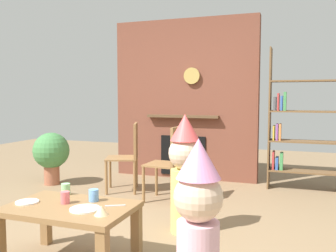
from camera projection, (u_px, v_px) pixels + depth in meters
The scene contains 16 objects.
ground_plane at pixel (136, 244), 3.10m from camera, with size 12.00×12.00×0.00m, color #846B4C.
brick_fireplace_feature at pixel (185, 100), 5.56m from camera, with size 2.20×0.28×2.40m.
bookshelf at pixel (298, 124), 4.86m from camera, with size 0.90×0.28×1.90m.
coffee_table at pixel (70, 216), 2.70m from camera, with size 0.93×0.61×0.45m.
paper_cup_near_left at pixel (66, 189), 2.99m from camera, with size 0.07×0.07×0.09m, color #8CD18C.
paper_cup_near_right at pixel (65, 198), 2.74m from camera, with size 0.07×0.07×0.09m, color #E5666B.
paper_cup_center at pixel (94, 195), 2.80m from camera, with size 0.08×0.08×0.09m, color #669EE0.
paper_plate_front at pixel (27, 202), 2.76m from camera, with size 0.17×0.17×0.01m, color white.
paper_plate_rear at pixel (85, 209), 2.59m from camera, with size 0.21×0.21×0.01m, color white.
birthday_cake_slice at pixel (101, 210), 2.47m from camera, with size 0.10×0.10×0.07m, color #EAC68C.
table_fork at pixel (115, 206), 2.68m from camera, with size 0.15×0.02×0.01m, color silver.
child_with_cone_hat at pixel (198, 223), 2.06m from camera, with size 0.28×0.28×1.02m.
child_in_pink at pixel (185, 170), 3.34m from camera, with size 0.30×0.30×1.09m.
dining_chair_left at pixel (129, 153), 4.80m from camera, with size 0.52×0.52×0.90m.
dining_chair_middle at pixel (171, 159), 4.31m from camera, with size 0.42×0.42×0.90m.
potted_plant_short at pixel (51, 153), 5.16m from camera, with size 0.51×0.51×0.74m.
Camera 1 is at (1.27, -2.74, 1.25)m, focal length 39.08 mm.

